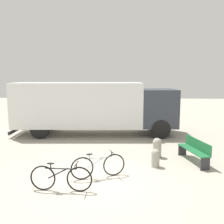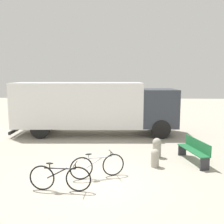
{
  "view_description": "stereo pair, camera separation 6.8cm",
  "coord_description": "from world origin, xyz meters",
  "px_view_note": "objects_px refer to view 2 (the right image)",
  "views": [
    {
      "loc": [
        0.97,
        -7.45,
        3.25
      ],
      "look_at": [
        0.44,
        4.2,
        1.59
      ],
      "focal_mm": 40.0,
      "sensor_mm": 36.0,
      "label": 1
    },
    {
      "loc": [
        1.04,
        -7.45,
        3.25
      ],
      "look_at": [
        0.44,
        4.2,
        1.59
      ],
      "focal_mm": 40.0,
      "sensor_mm": 36.0,
      "label": 2
    }
  ],
  "objects_px": {
    "bicycle_middle": "(98,166)",
    "park_bench": "(195,150)",
    "bollard_near_bench": "(155,157)",
    "delivery_truck": "(93,105)",
    "bicycle_near": "(60,178)",
    "bollard_far_bench": "(157,147)"
  },
  "relations": [
    {
      "from": "bicycle_middle",
      "to": "park_bench",
      "type": "bearing_deg",
      "value": 4.73
    },
    {
      "from": "bollard_near_bench",
      "to": "delivery_truck",
      "type": "bearing_deg",
      "value": 119.32
    },
    {
      "from": "bicycle_near",
      "to": "bicycle_middle",
      "type": "height_order",
      "value": "same"
    },
    {
      "from": "park_bench",
      "to": "bollard_near_bench",
      "type": "bearing_deg",
      "value": 97.54
    },
    {
      "from": "bicycle_near",
      "to": "bollard_near_bench",
      "type": "relative_size",
      "value": 2.71
    },
    {
      "from": "bollard_near_bench",
      "to": "bollard_far_bench",
      "type": "relative_size",
      "value": 0.84
    },
    {
      "from": "delivery_truck",
      "to": "bollard_near_bench",
      "type": "xyz_separation_m",
      "value": [
        2.87,
        -5.11,
        -1.29
      ]
    },
    {
      "from": "park_bench",
      "to": "bollard_far_bench",
      "type": "xyz_separation_m",
      "value": [
        -1.36,
        0.52,
        -0.07
      ]
    },
    {
      "from": "bicycle_middle",
      "to": "bollard_near_bench",
      "type": "height_order",
      "value": "bicycle_middle"
    },
    {
      "from": "bicycle_middle",
      "to": "bollard_near_bench",
      "type": "distance_m",
      "value": 2.25
    },
    {
      "from": "delivery_truck",
      "to": "bicycle_near",
      "type": "distance_m",
      "value": 7.3
    },
    {
      "from": "bicycle_middle",
      "to": "bollard_far_bench",
      "type": "distance_m",
      "value": 3.08
    },
    {
      "from": "bicycle_near",
      "to": "bicycle_middle",
      "type": "xyz_separation_m",
      "value": [
        0.97,
        1.0,
        0.0
      ]
    },
    {
      "from": "bicycle_middle",
      "to": "bollard_far_bench",
      "type": "bearing_deg",
      "value": 24.58
    },
    {
      "from": "park_bench",
      "to": "bicycle_middle",
      "type": "height_order",
      "value": "park_bench"
    },
    {
      "from": "park_bench",
      "to": "bicycle_middle",
      "type": "bearing_deg",
      "value": 102.13
    },
    {
      "from": "delivery_truck",
      "to": "bicycle_near",
      "type": "xyz_separation_m",
      "value": [
        -0.07,
        -7.19,
        -1.26
      ]
    },
    {
      "from": "bollard_near_bench",
      "to": "bollard_far_bench",
      "type": "height_order",
      "value": "bollard_far_bench"
    },
    {
      "from": "bicycle_near",
      "to": "delivery_truck",
      "type": "bearing_deg",
      "value": 91.63
    },
    {
      "from": "delivery_truck",
      "to": "bollard_near_bench",
      "type": "distance_m",
      "value": 6.0
    },
    {
      "from": "park_bench",
      "to": "bollard_far_bench",
      "type": "bearing_deg",
      "value": 56.04
    },
    {
      "from": "delivery_truck",
      "to": "bicycle_near",
      "type": "relative_size",
      "value": 5.05
    }
  ]
}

